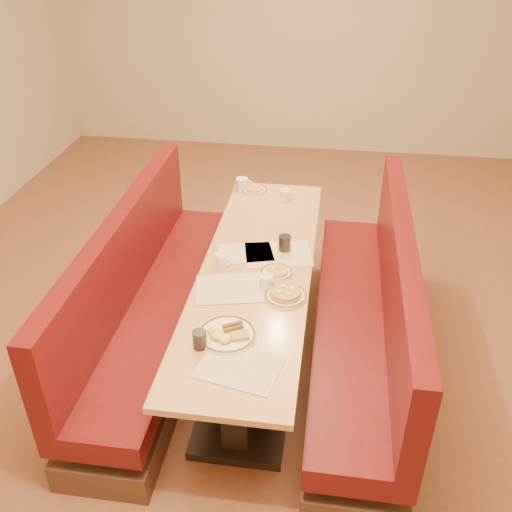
# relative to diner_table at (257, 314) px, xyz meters

# --- Properties ---
(ground) EXTENTS (8.00, 8.00, 0.00)m
(ground) POSITION_rel_diner_table_xyz_m (0.00, 0.00, -0.37)
(ground) COLOR #9E6647
(ground) RESTS_ON ground
(room_envelope) EXTENTS (6.04, 8.04, 2.82)m
(room_envelope) POSITION_rel_diner_table_xyz_m (0.00, 0.00, 1.56)
(room_envelope) COLOR beige
(room_envelope) RESTS_ON ground
(diner_table) EXTENTS (0.70, 2.50, 0.75)m
(diner_table) POSITION_rel_diner_table_xyz_m (0.00, 0.00, 0.00)
(diner_table) COLOR black
(diner_table) RESTS_ON ground
(booth_left) EXTENTS (0.55, 2.50, 1.05)m
(booth_left) POSITION_rel_diner_table_xyz_m (-0.73, 0.00, -0.01)
(booth_left) COLOR #4C3326
(booth_left) RESTS_ON ground
(booth_right) EXTENTS (0.55, 2.50, 1.05)m
(booth_right) POSITION_rel_diner_table_xyz_m (0.73, 0.00, -0.01)
(booth_right) COLOR #4C3326
(booth_right) RESTS_ON ground
(placemat_near_left) EXTENTS (0.47, 0.39, 0.00)m
(placemat_near_left) POSITION_rel_diner_table_xyz_m (-0.12, -0.26, 0.38)
(placemat_near_left) COLOR beige
(placemat_near_left) RESTS_ON diner_table
(placemat_near_right) EXTENTS (0.46, 0.38, 0.00)m
(placemat_near_right) POSITION_rel_diner_table_xyz_m (0.05, -0.92, 0.38)
(placemat_near_right) COLOR beige
(placemat_near_right) RESTS_ON diner_table
(placemat_far_left) EXTENTS (0.41, 0.35, 0.00)m
(placemat_far_left) POSITION_rel_diner_table_xyz_m (-0.10, 0.16, 0.38)
(placemat_far_left) COLOR beige
(placemat_far_left) RESTS_ON diner_table
(placemat_far_right) EXTENTS (0.49, 0.41, 0.00)m
(placemat_far_right) POSITION_rel_diner_table_xyz_m (0.12, 0.17, 0.38)
(placemat_far_right) COLOR beige
(placemat_far_right) RESTS_ON diner_table
(pancake_plate) EXTENTS (0.25, 0.25, 0.06)m
(pancake_plate) POSITION_rel_diner_table_xyz_m (0.22, -0.29, 0.40)
(pancake_plate) COLOR white
(pancake_plate) RESTS_ON diner_table
(eggs_plate) EXTENTS (0.31, 0.31, 0.06)m
(eggs_plate) POSITION_rel_diner_table_xyz_m (-0.06, -0.70, 0.39)
(eggs_plate) COLOR white
(eggs_plate) RESTS_ON diner_table
(extra_plate_mid) EXTENTS (0.20, 0.20, 0.04)m
(extra_plate_mid) POSITION_rel_diner_table_xyz_m (0.14, -0.05, 0.39)
(extra_plate_mid) COLOR white
(extra_plate_mid) RESTS_ON diner_table
(extra_plate_far) EXTENTS (0.21, 0.21, 0.04)m
(extra_plate_far) POSITION_rel_diner_table_xyz_m (-0.18, 1.10, 0.39)
(extra_plate_far) COLOR white
(extra_plate_far) RESTS_ON diner_table
(coffee_mug_a) EXTENTS (0.12, 0.08, 0.09)m
(coffee_mug_a) POSITION_rel_diner_table_xyz_m (0.09, -0.22, 0.42)
(coffee_mug_a) COLOR white
(coffee_mug_a) RESTS_ON diner_table
(coffee_mug_b) EXTENTS (0.11, 0.08, 0.08)m
(coffee_mug_b) POSITION_rel_diner_table_xyz_m (-0.22, -0.01, 0.42)
(coffee_mug_b) COLOR white
(coffee_mug_b) RESTS_ON diner_table
(coffee_mug_c) EXTENTS (0.11, 0.08, 0.09)m
(coffee_mug_c) POSITION_rel_diner_table_xyz_m (0.08, 0.97, 0.42)
(coffee_mug_c) COLOR white
(coffee_mug_c) RESTS_ON diner_table
(coffee_mug_d) EXTENTS (0.13, 0.09, 0.10)m
(coffee_mug_d) POSITION_rel_diner_table_xyz_m (-0.28, 1.10, 0.43)
(coffee_mug_d) COLOR white
(coffee_mug_d) RESTS_ON diner_table
(soda_tumbler_near) EXTENTS (0.08, 0.08, 0.10)m
(soda_tumbler_near) POSITION_rel_diner_table_xyz_m (-0.18, -0.80, 0.43)
(soda_tumbler_near) COLOR black
(soda_tumbler_near) RESTS_ON diner_table
(soda_tumbler_mid) EXTENTS (0.08, 0.08, 0.11)m
(soda_tumbler_mid) POSITION_rel_diner_table_xyz_m (0.15, 0.23, 0.43)
(soda_tumbler_mid) COLOR black
(soda_tumbler_mid) RESTS_ON diner_table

